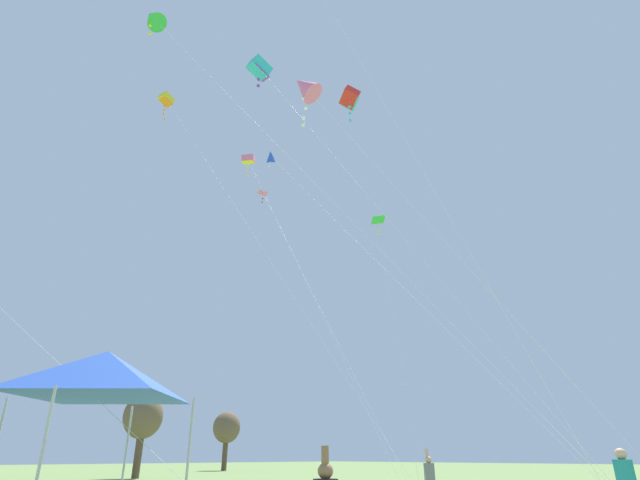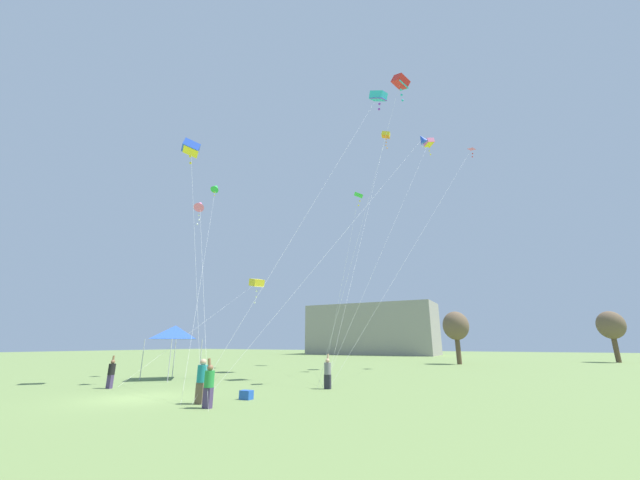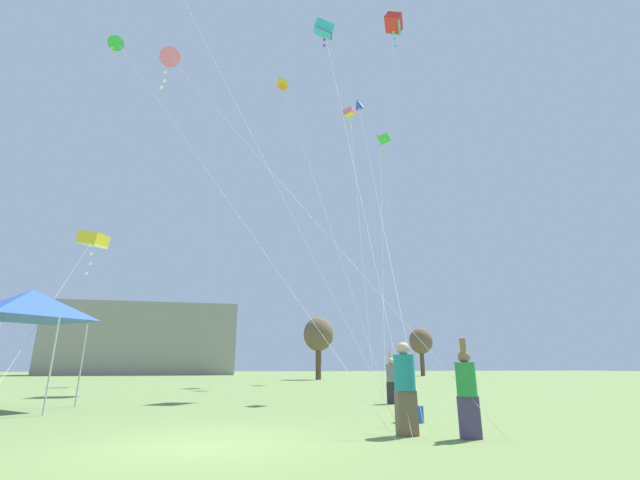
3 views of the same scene
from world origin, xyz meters
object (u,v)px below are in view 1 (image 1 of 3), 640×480
at_px(kite_green_delta_8, 379,222).
at_px(kite_green_diamond_10, 154,19).
at_px(kite_pink_box_2, 249,160).
at_px(kite_yellow_box_5, 166,100).
at_px(kite_red_box_6, 350,98).
at_px(kite_blue_diamond_3, 271,157).
at_px(festival_tent, 105,374).
at_px(kite_cyan_box_9, 259,69).
at_px(person_grey_shirt, 430,478).
at_px(kite_pink_delta_1, 264,194).
at_px(kite_pink_diamond_4, 305,88).

distance_m(kite_green_delta_8, kite_green_diamond_10, 13.01).
xyz_separation_m(kite_pink_box_2, kite_yellow_box_5, (-5.80, 3.81, 4.81)).
bearing_deg(kite_red_box_6, kite_blue_diamond_3, 90.12).
height_order(festival_tent, kite_cyan_box_9, kite_cyan_box_9).
relative_size(person_grey_shirt, kite_green_diamond_10, 0.12).
distance_m(kite_pink_box_2, kite_blue_diamond_3, 3.30).
distance_m(kite_blue_diamond_3, kite_green_delta_8, 15.76).
relative_size(kite_pink_delta_1, kite_cyan_box_9, 0.85).
xyz_separation_m(kite_blue_diamond_3, kite_cyan_box_9, (-3.52, -2.61, 4.56)).
relative_size(kite_pink_box_2, kite_green_diamond_10, 1.52).
height_order(kite_yellow_box_5, kite_red_box_6, kite_yellow_box_5).
bearing_deg(kite_blue_diamond_3, kite_pink_delta_1, 55.26).
bearing_deg(kite_pink_delta_1, kite_yellow_box_5, 174.64).
distance_m(kite_pink_box_2, kite_cyan_box_9, 7.57).
xyz_separation_m(kite_blue_diamond_3, kite_yellow_box_5, (-5.62, 6.89, 6.00)).
distance_m(kite_blue_diamond_3, kite_pink_diamond_4, 23.28).
distance_m(kite_green_delta_8, kite_cyan_box_9, 17.38).
relative_size(kite_pink_box_2, kite_cyan_box_9, 0.86).
bearing_deg(kite_pink_box_2, kite_pink_delta_1, 36.12).
xyz_separation_m(festival_tent, kite_yellow_box_5, (10.09, 21.37, 25.08)).
distance_m(kite_cyan_box_9, kite_green_diamond_10, 19.18).
xyz_separation_m(kite_pink_box_2, kite_pink_diamond_4, (-12.35, -19.71, -12.00)).
xyz_separation_m(kite_pink_box_2, kite_red_box_6, (-0.16, -10.99, -0.25)).
bearing_deg(festival_tent, kite_red_box_6, 22.66).
bearing_deg(person_grey_shirt, kite_pink_box_2, -51.90).
xyz_separation_m(kite_blue_diamond_3, kite_red_box_6, (0.02, -7.92, 0.94)).
relative_size(kite_yellow_box_5, kite_red_box_6, 1.20).
distance_m(festival_tent, kite_red_box_6, 26.29).
relative_size(kite_red_box_6, kite_cyan_box_9, 0.86).
bearing_deg(kite_red_box_6, kite_cyan_box_9, 123.65).
bearing_deg(kite_pink_box_2, person_grey_shirt, -102.70).
distance_m(person_grey_shirt, kite_pink_box_2, 28.69).
relative_size(festival_tent, kite_red_box_6, 0.15).
bearing_deg(kite_blue_diamond_3, festival_tent, -137.32).
xyz_separation_m(person_grey_shirt, kite_red_box_6, (3.75, 6.34, 22.27)).
bearing_deg(kite_pink_diamond_4, kite_cyan_box_9, 58.29).
distance_m(kite_yellow_box_5, kite_green_delta_8, 24.86).
xyz_separation_m(festival_tent, kite_green_diamond_10, (0.52, 2.13, 11.94)).
xyz_separation_m(person_grey_shirt, kite_pink_diamond_4, (-8.44, -2.37, 10.52)).
distance_m(kite_blue_diamond_3, kite_cyan_box_9, 6.32).
bearing_deg(kite_pink_diamond_4, kite_red_box_6, 35.55).
distance_m(person_grey_shirt, kite_pink_delta_1, 30.95).
height_order(kite_pink_delta_1, kite_cyan_box_9, kite_cyan_box_9).
relative_size(festival_tent, kite_pink_box_2, 0.15).
relative_size(kite_pink_diamond_4, kite_cyan_box_9, 0.44).
bearing_deg(kite_yellow_box_5, festival_tent, -115.27).
height_order(kite_blue_diamond_3, kite_green_delta_8, kite_blue_diamond_3).
distance_m(kite_pink_diamond_4, kite_red_box_6, 19.05).
relative_size(festival_tent, kite_yellow_box_5, 0.13).
relative_size(kite_yellow_box_5, kite_cyan_box_9, 1.04).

